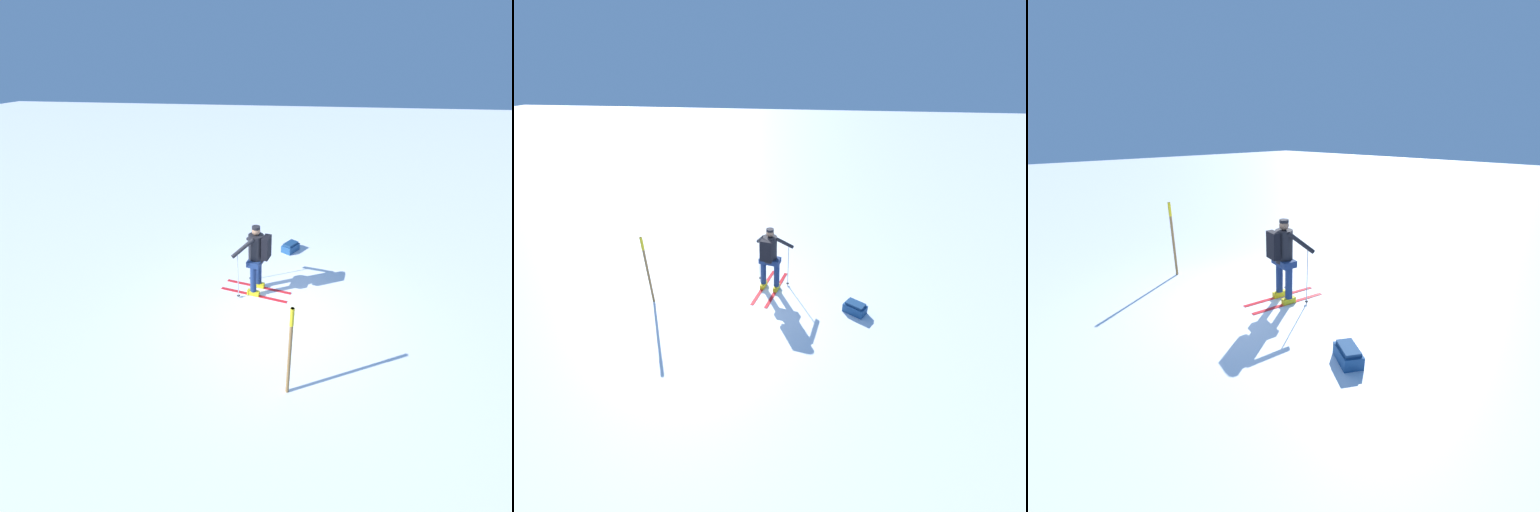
# 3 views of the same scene
# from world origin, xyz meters

# --- Properties ---
(ground_plane) EXTENTS (80.00, 80.00, 0.00)m
(ground_plane) POSITION_xyz_m (0.00, 0.00, 0.00)
(ground_plane) COLOR white
(skier) EXTENTS (1.04, 1.77, 1.77)m
(skier) POSITION_xyz_m (0.74, 0.60, 1.03)
(skier) COLOR red
(skier) RESTS_ON ground_plane
(dropped_backpack) EXTENTS (0.61, 0.55, 0.28)m
(dropped_backpack) POSITION_xyz_m (2.94, -0.09, 0.13)
(dropped_backpack) COLOR navy
(dropped_backpack) RESTS_ON ground_plane
(trail_marker) EXTENTS (0.07, 0.07, 1.83)m
(trail_marker) POSITION_xyz_m (-2.12, -0.38, 1.06)
(trail_marker) COLOR olive
(trail_marker) RESTS_ON ground_plane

